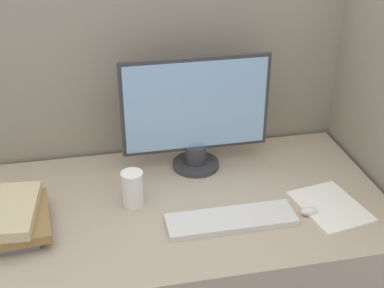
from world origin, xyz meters
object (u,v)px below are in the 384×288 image
object	(u,v)px
monitor	(196,116)
book_stack	(11,218)
coffee_cup	(133,189)
mouse	(309,211)
keyboard	(231,220)

from	to	relation	value
monitor	book_stack	distance (m)	0.74
coffee_cup	monitor	bearing A→B (deg)	38.15
mouse	coffee_cup	bearing A→B (deg)	162.46
monitor	book_stack	bearing A→B (deg)	-157.74
monitor	coffee_cup	xyz separation A→B (m)	(-0.27, -0.21, -0.15)
mouse	book_stack	world-z (taller)	book_stack
mouse	coffee_cup	size ratio (longest dim) A/B	0.48
monitor	book_stack	world-z (taller)	monitor
keyboard	book_stack	size ratio (longest dim) A/B	1.43
keyboard	coffee_cup	size ratio (longest dim) A/B	3.35
keyboard	mouse	size ratio (longest dim) A/B	7.01
book_stack	coffee_cup	bearing A→B (deg)	9.03
book_stack	keyboard	bearing A→B (deg)	-8.44
keyboard	coffee_cup	xyz separation A→B (m)	(-0.31, 0.17, 0.06)
mouse	coffee_cup	xyz separation A→B (m)	(-0.58, 0.18, 0.05)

